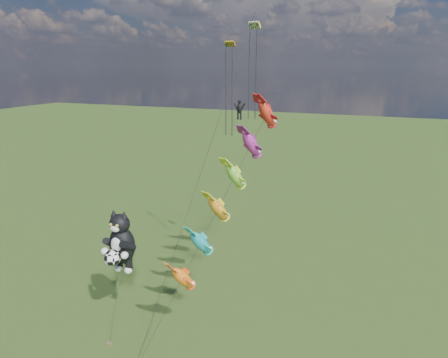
% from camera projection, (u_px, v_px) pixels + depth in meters
% --- Properties ---
extents(ground, '(300.00, 300.00, 0.00)m').
position_uv_depth(ground, '(90.00, 302.00, 33.96)').
color(ground, '#1D380E').
extents(cat_kite_rig, '(2.41, 4.11, 9.98)m').
position_uv_depth(cat_kite_rig, '(120.00, 242.00, 29.18)').
color(cat_kite_rig, brown).
rests_on(cat_kite_rig, ground).
extents(fish_windsock_rig, '(7.04, 14.43, 20.05)m').
position_uv_depth(fish_windsock_rig, '(226.00, 193.00, 28.57)').
color(fish_windsock_rig, brown).
rests_on(fish_windsock_rig, ground).
extents(parafoil_rig, '(4.00, 17.35, 25.14)m').
position_uv_depth(parafoil_rig, '(239.00, 98.00, 34.02)').
color(parafoil_rig, brown).
rests_on(parafoil_rig, ground).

